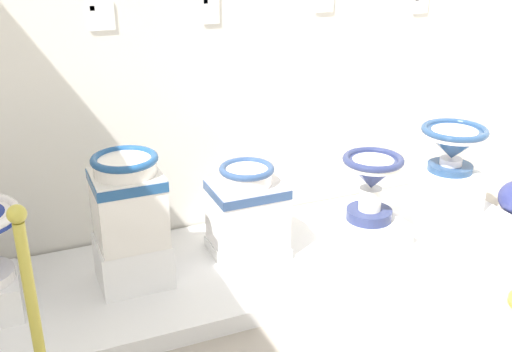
# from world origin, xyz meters

# --- Properties ---
(display_platform) EXTENTS (3.42, 0.97, 0.10)m
(display_platform) POSITION_xyz_m (2.06, 1.94, 0.05)
(display_platform) COLOR white
(display_platform) RESTS_ON ground_plane
(plinth_block_tall_cobalt) EXTENTS (0.36, 0.31, 0.24)m
(plinth_block_tall_cobalt) POSITION_xyz_m (1.40, 1.95, 0.21)
(plinth_block_tall_cobalt) COLOR white
(plinth_block_tall_cobalt) RESTS_ON display_platform
(antique_toilet_tall_cobalt) EXTENTS (0.34, 0.33, 0.46)m
(antique_toilet_tall_cobalt) POSITION_xyz_m (1.40, 1.95, 0.58)
(antique_toilet_tall_cobalt) COLOR white
(antique_toilet_tall_cobalt) RESTS_ON plinth_block_tall_cobalt
(plinth_block_central_ornate) EXTENTS (0.39, 0.36, 0.06)m
(plinth_block_central_ornate) POSITION_xyz_m (2.04, 2.00, 0.13)
(plinth_block_central_ornate) COLOR white
(plinth_block_central_ornate) RESTS_ON display_platform
(antique_toilet_central_ornate) EXTENTS (0.39, 0.33, 0.46)m
(antique_toilet_central_ornate) POSITION_xyz_m (2.04, 2.00, 0.39)
(antique_toilet_central_ornate) COLOR white
(antique_toilet_central_ornate) RESTS_ON plinth_block_central_ornate
(plinth_block_rightmost) EXTENTS (0.37, 0.37, 0.13)m
(plinth_block_rightmost) POSITION_xyz_m (2.76, 1.88, 0.16)
(plinth_block_rightmost) COLOR white
(plinth_block_rightmost) RESTS_ON display_platform
(antique_toilet_rightmost) EXTENTS (0.34, 0.34, 0.39)m
(antique_toilet_rightmost) POSITION_xyz_m (2.76, 1.88, 0.48)
(antique_toilet_rightmost) COLOR navy
(antique_toilet_rightmost) RESTS_ON plinth_block_rightmost
(plinth_block_pale_glazed) EXTENTS (0.34, 0.33, 0.26)m
(plinth_block_pale_glazed) POSITION_xyz_m (3.44, 2.03, 0.23)
(plinth_block_pale_glazed) COLOR white
(plinth_block_pale_glazed) RESTS_ON display_platform
(antique_toilet_pale_glazed) EXTENTS (0.41, 0.41, 0.29)m
(antique_toilet_pale_glazed) POSITION_xyz_m (3.44, 2.03, 0.55)
(antique_toilet_pale_glazed) COLOR navy
(antique_toilet_pale_glazed) RESTS_ON plinth_block_pale_glazed
(info_placard_second) EXTENTS (0.13, 0.01, 0.14)m
(info_placard_second) POSITION_xyz_m (1.43, 2.44, 1.37)
(info_placard_second) COLOR white
(info_placard_third) EXTENTS (0.09, 0.01, 0.15)m
(info_placard_third) POSITION_xyz_m (2.02, 2.44, 1.38)
(info_placard_third) COLOR white
(info_placard_fourth) EXTENTS (0.11, 0.01, 0.12)m
(info_placard_fourth) POSITION_xyz_m (2.72, 2.44, 1.39)
(info_placard_fourth) COLOR white
(info_placard_fifth) EXTENTS (0.11, 0.01, 0.11)m
(info_placard_fifth) POSITION_xyz_m (3.41, 2.44, 1.34)
(info_placard_fifth) COLOR white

